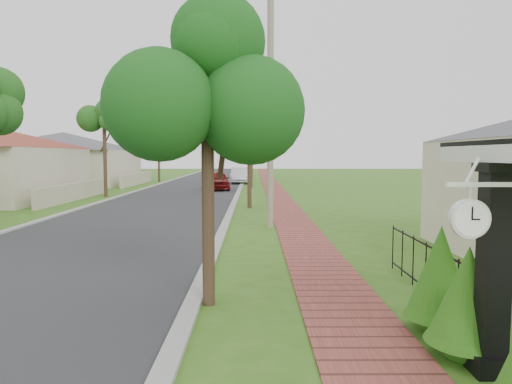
% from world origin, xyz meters
% --- Properties ---
extents(ground, '(160.00, 160.00, 0.00)m').
position_xyz_m(ground, '(0.00, 0.00, 0.00)').
color(ground, '#376317').
rests_on(ground, ground).
extents(road, '(7.00, 120.00, 0.02)m').
position_xyz_m(road, '(-3.00, 20.00, 0.00)').
color(road, '#28282B').
rests_on(road, ground).
extents(kerb_right, '(0.30, 120.00, 0.10)m').
position_xyz_m(kerb_right, '(0.65, 20.00, 0.00)').
color(kerb_right, '#9E9E99').
rests_on(kerb_right, ground).
extents(kerb_left, '(0.30, 120.00, 0.10)m').
position_xyz_m(kerb_left, '(-6.65, 20.00, 0.00)').
color(kerb_left, '#9E9E99').
rests_on(kerb_left, ground).
extents(sidewalk, '(1.50, 120.00, 0.03)m').
position_xyz_m(sidewalk, '(3.25, 20.00, 0.00)').
color(sidewalk, '#9A4B3D').
rests_on(sidewalk, ground).
extents(porch_post, '(0.48, 0.48, 2.52)m').
position_xyz_m(porch_post, '(4.55, -1.00, 1.12)').
color(porch_post, black).
rests_on(porch_post, ground).
extents(picket_fence, '(0.03, 8.02, 1.00)m').
position_xyz_m(picket_fence, '(4.90, -0.00, 0.53)').
color(picket_fence, black).
rests_on(picket_fence, ground).
extents(street_trees, '(10.70, 37.65, 5.89)m').
position_xyz_m(street_trees, '(-2.87, 26.84, 4.54)').
color(street_trees, '#382619').
rests_on(street_trees, ground).
extents(hedge_row, '(0.92, 3.33, 1.72)m').
position_xyz_m(hedge_row, '(4.45, -0.79, 0.74)').
color(hedge_row, '#145A12').
rests_on(hedge_row, ground).
extents(far_house_grey, '(15.56, 15.56, 4.60)m').
position_xyz_m(far_house_grey, '(-14.97, 34.00, 2.34)').
color(far_house_grey, beige).
rests_on(far_house_grey, ground).
extents(parked_car_red, '(2.21, 4.29, 1.40)m').
position_xyz_m(parked_car_red, '(-1.00, 27.63, 0.70)').
color(parked_car_red, maroon).
rests_on(parked_car_red, ground).
extents(parked_car_white, '(1.60, 4.41, 1.45)m').
position_xyz_m(parked_car_white, '(0.40, 35.49, 0.72)').
color(parked_car_white, silver).
rests_on(parked_car_white, ground).
extents(near_tree, '(1.86, 1.86, 4.79)m').
position_xyz_m(near_tree, '(0.93, 1.50, 3.80)').
color(near_tree, '#382619').
rests_on(near_tree, ground).
extents(utility_pole, '(1.20, 0.24, 8.63)m').
position_xyz_m(utility_pole, '(2.30, 10.00, 4.37)').
color(utility_pole, gray).
rests_on(utility_pole, ground).
extents(station_clock, '(0.72, 0.13, 0.61)m').
position_xyz_m(station_clock, '(4.06, -1.40, 1.95)').
color(station_clock, white).
rests_on(station_clock, ground).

